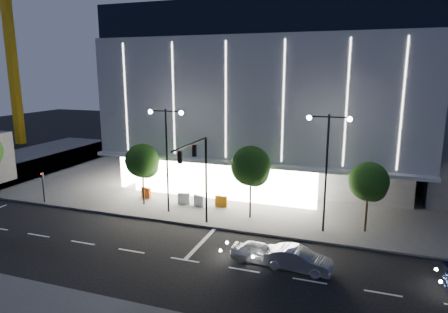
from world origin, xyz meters
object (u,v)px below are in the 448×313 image
barrier_d (184,198)px  tree_right (369,184)px  tower_crane (12,16)px  barrier_b (199,201)px  tree_left (143,162)px  car_second (298,259)px  street_lamp_west (167,145)px  barrier_c (221,201)px  ped_signal_far (43,184)px  tree_mid (251,168)px  car_lead (260,253)px  street_lamp_east (327,156)px  barrier_a (146,193)px  traffic_mast (199,167)px

barrier_d → tree_right: bearing=-18.8°
tower_crane → barrier_b: tower_crane is taller
barrier_b → barrier_d: size_ratio=1.00×
tree_left → car_second: (15.08, -7.40, -3.34)m
barrier_b → tree_left: bearing=-145.9°
street_lamp_west → tower_crane: bearing=149.9°
barrier_b → barrier_c: size_ratio=1.00×
street_lamp_west → ped_signal_far: 12.76m
tree_mid → car_lead: bearing=-70.0°
car_second → tree_left: bearing=68.9°
street_lamp_east → car_lead: (-3.36, -6.14, -5.32)m
street_lamp_west → car_lead: street_lamp_west is taller
tree_right → ped_signal_far: bearing=-174.9°
tower_crane → barrier_d: size_ratio=29.09×
barrier_d → barrier_a: bearing=160.1°
ped_signal_far → tree_right: tree_right is taller
traffic_mast → ped_signal_far: size_ratio=2.36×
street_lamp_west → tree_mid: 7.28m
tower_crane → barrier_a: (34.14, -19.26, -19.86)m
traffic_mast → barrier_d: bearing=126.0°
car_second → car_lead: bearing=89.4°
tower_crane → car_lead: bearing=-30.6°
barrier_c → barrier_d: same height
car_lead → car_second: size_ratio=0.88×
tower_crane → barrier_c: bearing=-24.9°
tree_left → barrier_d: (3.35, 1.30, -3.38)m
traffic_mast → car_lead: bearing=-31.6°
tree_right → tree_mid: bearing=180.0°
street_lamp_east → tree_mid: size_ratio=1.46×
barrier_a → traffic_mast: bearing=-17.8°
traffic_mast → tree_left: 7.95m
street_lamp_east → barrier_a: size_ratio=8.18×
street_lamp_east → barrier_b: size_ratio=8.18×
car_second → barrier_a: size_ratio=3.83×
street_lamp_west → barrier_d: 5.80m
street_lamp_west → tree_left: 3.69m
barrier_c → barrier_d: (-3.50, -0.32, 0.00)m
barrier_b → barrier_c: (1.93, 0.49, 0.00)m
tower_crane → car_second: size_ratio=7.59×
ped_signal_far → street_lamp_west: bearing=7.1°
barrier_a → barrier_c: size_ratio=1.00×
street_lamp_east → tree_left: size_ratio=1.57×
car_second → tower_crane: bearing=65.4°
barrier_a → barrier_b: 5.76m
tower_crane → tree_mid: tower_crane is taller
street_lamp_east → barrier_b: bearing=169.0°
traffic_mast → street_lamp_east: bearing=16.5°
tree_left → barrier_a: size_ratio=5.20×
street_lamp_west → barrier_a: size_ratio=8.18×
street_lamp_east → tree_mid: (-5.97, 1.02, -1.62)m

